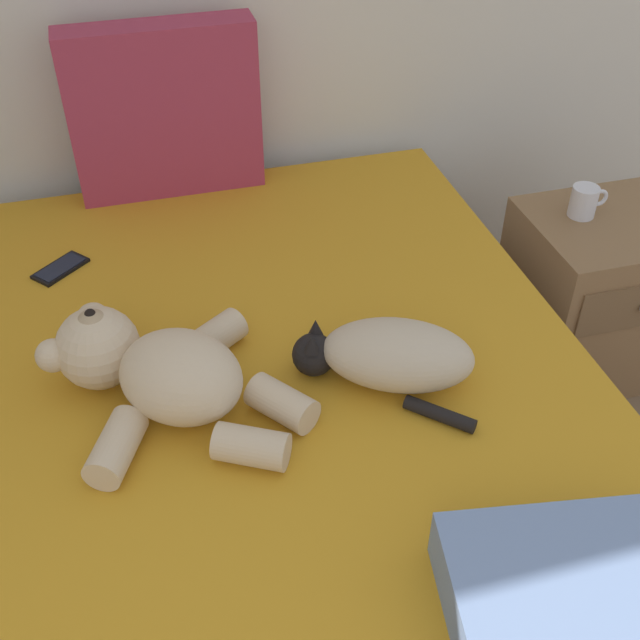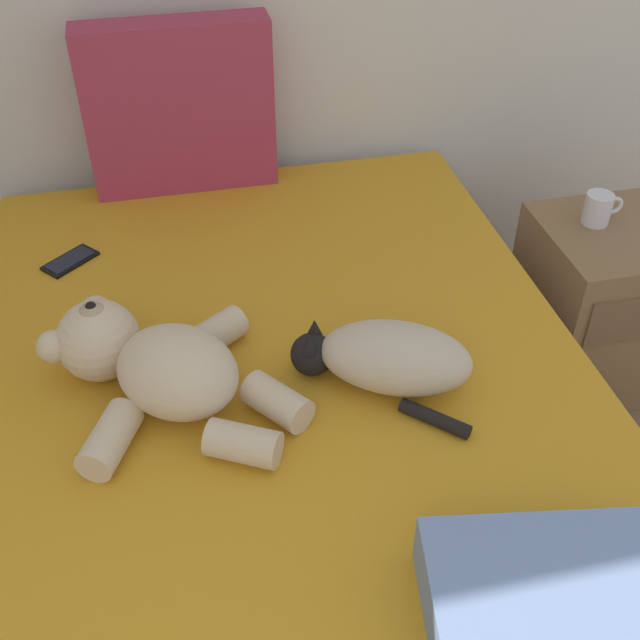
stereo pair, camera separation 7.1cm
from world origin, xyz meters
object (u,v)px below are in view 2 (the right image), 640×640
object	(u,v)px
throw_pillow	(547,601)
mug	(599,209)
cat	(387,358)
bed	(290,464)
patterned_cushion	(179,108)
nightstand	(605,304)
teddy_bear	(155,365)
cell_phone	(70,261)

from	to	relation	value
throw_pillow	mug	xyz separation A→B (m)	(0.71, 1.15, -0.02)
cat	mug	world-z (taller)	cat
bed	throw_pillow	xyz separation A→B (m)	(0.32, -0.67, 0.34)
patterned_cushion	nightstand	world-z (taller)	patterned_cushion
mug	teddy_bear	bearing A→B (deg)	-160.68
cell_phone	mug	distance (m)	1.52
throw_pillow	mug	world-z (taller)	throw_pillow
cell_phone	cat	bearing A→B (deg)	-41.94
bed	nightstand	bearing A→B (deg)	21.14
bed	nightstand	xyz separation A→B (m)	(1.10, 0.42, -0.00)
patterned_cushion	cat	size ratio (longest dim) A/B	1.33
teddy_bear	mug	world-z (taller)	teddy_bear
cat	teddy_bear	xyz separation A→B (m)	(-0.50, 0.07, 0.02)
bed	cell_phone	size ratio (longest dim) A/B	13.04
bed	mug	bearing A→B (deg)	25.17
teddy_bear	nightstand	bearing A→B (deg)	16.20
throw_pillow	cell_phone	bearing A→B (deg)	122.66
cell_phone	throw_pillow	xyz separation A→B (m)	(0.81, -1.26, 0.05)
cell_phone	mug	bearing A→B (deg)	-4.14
cell_phone	throw_pillow	size ratio (longest dim) A/B	0.40
cat	throw_pillow	distance (m)	0.63
patterned_cushion	bed	bearing A→B (deg)	-81.85
bed	cell_phone	distance (m)	0.82
cat	patterned_cushion	bearing A→B (deg)	109.54
throw_pillow	bed	bearing A→B (deg)	115.23
bed	patterned_cushion	distance (m)	1.11
cat	bed	bearing A→B (deg)	167.44
teddy_bear	nightstand	xyz separation A→B (m)	(1.38, 0.40, -0.38)
bed	throw_pillow	distance (m)	0.82
patterned_cushion	cat	distance (m)	1.08
cat	mug	xyz separation A→B (m)	(0.81, 0.53, -0.03)
bed	mug	world-z (taller)	mug
patterned_cushion	mug	distance (m)	1.27
mug	patterned_cushion	bearing A→B (deg)	157.81
throw_pillow	mug	bearing A→B (deg)	58.33
cell_phone	throw_pillow	world-z (taller)	throw_pillow
teddy_bear	mug	bearing A→B (deg)	19.32
cat	throw_pillow	xyz separation A→B (m)	(0.10, -0.62, -0.02)
patterned_cushion	throw_pillow	bearing A→B (deg)	-74.45
bed	cat	size ratio (longest dim) A/B	4.97
mug	throw_pillow	bearing A→B (deg)	-121.67
teddy_bear	throw_pillow	distance (m)	0.92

